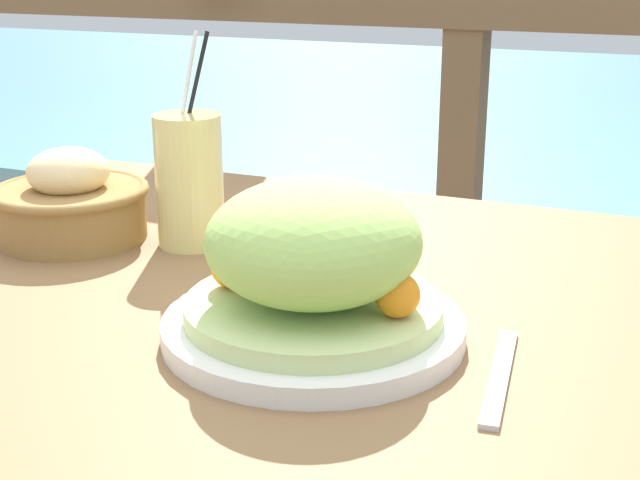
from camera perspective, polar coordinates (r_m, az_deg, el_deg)
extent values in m
cube|color=olive|center=(0.97, -2.72, -3.90)|extent=(1.14, 0.83, 0.04)
cube|color=olive|center=(1.64, -13.27, -8.82)|extent=(0.06, 0.06, 0.70)
cube|color=brown|center=(1.62, 9.52, 14.84)|extent=(2.80, 0.08, 0.09)
cube|color=brown|center=(1.73, 8.64, -2.61)|extent=(0.07, 0.07, 0.95)
cube|color=#568EA8|center=(4.18, 17.56, 5.40)|extent=(12.00, 4.00, 0.44)
cylinder|color=white|center=(0.82, -0.42, -5.62)|extent=(0.28, 0.28, 0.02)
cylinder|color=#C6DB8E|center=(0.82, -0.43, -4.40)|extent=(0.24, 0.24, 0.02)
ellipsoid|color=#9EC660|center=(0.79, -0.44, -0.08)|extent=(0.20, 0.20, 0.11)
sphere|color=orange|center=(0.77, 4.98, -3.53)|extent=(0.04, 0.04, 0.04)
sphere|color=orange|center=(0.84, -5.68, -1.73)|extent=(0.04, 0.04, 0.04)
cylinder|color=#DBCC7F|center=(1.07, -8.35, 3.76)|extent=(0.08, 0.08, 0.16)
cylinder|color=black|center=(1.07, -8.51, 7.38)|extent=(0.06, 0.04, 0.21)
cylinder|color=white|center=(1.07, -8.91, 7.33)|extent=(0.03, 0.06, 0.21)
cylinder|color=olive|center=(1.14, -15.60, 1.65)|extent=(0.18, 0.18, 0.07)
torus|color=olive|center=(1.13, -15.72, 3.06)|extent=(0.19, 0.19, 0.01)
ellipsoid|color=beige|center=(1.12, -15.82, 4.22)|extent=(0.10, 0.10, 0.06)
cube|color=silver|center=(0.77, 11.43, -8.48)|extent=(0.04, 0.18, 0.00)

